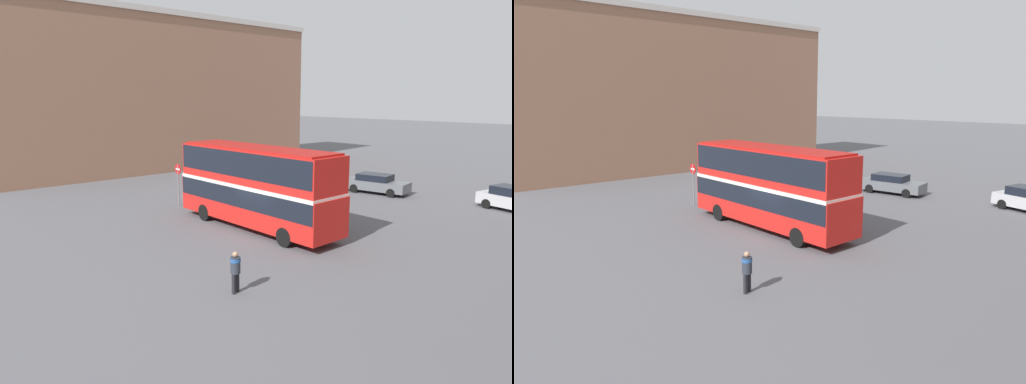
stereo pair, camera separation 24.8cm
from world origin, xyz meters
TOP-DOWN VIEW (x-y plane):
  - ground_plane at (0.00, 0.00)m, footprint 240.00×240.00m
  - building_row_left at (-25.29, 8.25)m, footprint 8.74×33.11m
  - double_decker_bus at (-1.20, 0.61)m, footprint 10.62×2.86m
  - pedestrian_foreground at (4.83, -5.58)m, footprint 0.48×0.48m
  - parked_car_kerb_near at (-9.88, 10.94)m, footprint 4.30×2.72m
  - parked_car_side_street at (-2.44, 13.65)m, footprint 4.93×2.72m
  - no_entry_sign at (-8.69, 0.25)m, footprint 0.69×0.08m

SIDE VIEW (x-z plane):
  - ground_plane at x=0.00m, z-range 0.00..0.00m
  - parked_car_side_street at x=-2.44m, z-range 0.02..1.47m
  - parked_car_kerb_near at x=-9.88m, z-range 0.01..1.54m
  - pedestrian_foreground at x=4.83m, z-range 0.18..1.77m
  - no_entry_sign at x=-8.69m, z-range 0.50..3.29m
  - double_decker_bus at x=-1.20m, z-range 0.32..4.81m
  - building_row_left at x=-25.29m, z-range 0.01..15.00m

